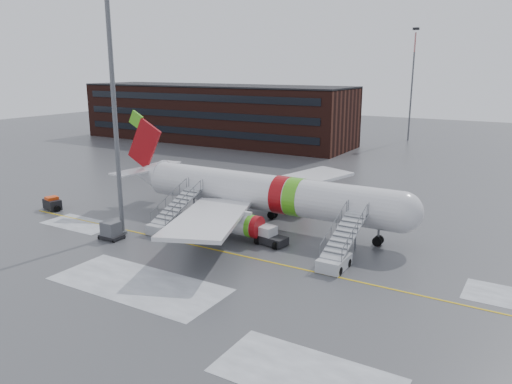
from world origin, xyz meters
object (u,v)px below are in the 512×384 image
Objects in this scene: airstair_fwd at (338,254)px; uld_container at (111,231)px; pushback_tug at (270,237)px; light_mast_near at (113,87)px; airliner at (258,192)px; airstair_aft at (169,220)px; baggage_tractor at (52,204)px.

airstair_fwd reaches higher than uld_container.
light_mast_near is at bearing -160.84° from pushback_tug.
uld_container is at bearing -83.23° from light_mast_near.
light_mast_near is (-14.01, -4.87, 13.59)m from pushback_tug.
airliner is 6.94m from pushback_tug.
uld_container is 13.63m from light_mast_near.
airstair_aft is 16.66m from baggage_tractor.
light_mast_near is at bearing -9.17° from baggage_tractor.
light_mast_near is (-0.20, 1.66, 13.53)m from uld_container.
pushback_tug is 27.56m from baggage_tractor.
baggage_tractor is at bearing -174.37° from pushback_tug.
baggage_tractor is (-16.62, -1.04, -0.41)m from airstair_aft.
airliner is 11.12× the size of pushback_tug.
airstair_aft is 3.61× the size of uld_container.
airliner is at bearing 130.43° from pushback_tug.
light_mast_near reaches higher than airliner.
pushback_tug is at bearing 25.30° from uld_container.
uld_container is (-9.66, -11.40, -2.61)m from airliner.
pushback_tug is at bearing 8.76° from airstair_aft.
uld_container is (-21.20, -4.87, -0.26)m from airstair_fwd.
airstair_fwd is at bearing 1.71° from baggage_tractor.
pushback_tug is at bearing 19.16° from light_mast_near.
uld_container is 0.08× the size of light_mast_near.
airliner is 9.62m from airstair_aft.
airliner reaches higher than airstair_aft.
airstair_aft is 2.50× the size of baggage_tractor.
pushback_tug is (10.80, 1.66, -0.32)m from airstair_aft.
airstair_aft is 0.28× the size of light_mast_near.
uld_container is at bearing -130.28° from airliner.
baggage_tractor is (-27.42, -2.70, -0.09)m from pushback_tug.
pushback_tug is 20.12m from light_mast_near.
airstair_fwd is 2.44× the size of pushback_tug.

